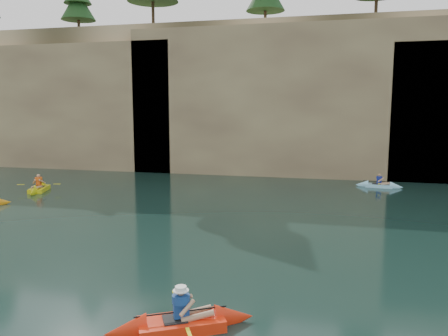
# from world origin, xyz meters

# --- Properties ---
(ground) EXTENTS (160.00, 160.00, 0.00)m
(ground) POSITION_xyz_m (0.00, 0.00, 0.00)
(ground) COLOR black
(ground) RESTS_ON ground
(cliff) EXTENTS (70.00, 16.00, 12.00)m
(cliff) POSITION_xyz_m (0.00, 30.00, 6.00)
(cliff) COLOR tan
(cliff) RESTS_ON ground
(cliff_slab_west) EXTENTS (26.00, 2.40, 10.56)m
(cliff_slab_west) POSITION_xyz_m (-20.00, 22.60, 5.28)
(cliff_slab_west) COLOR tan
(cliff_slab_west) RESTS_ON ground
(cliff_slab_center) EXTENTS (24.00, 2.40, 11.40)m
(cliff_slab_center) POSITION_xyz_m (2.00, 22.60, 5.70)
(cliff_slab_center) COLOR tan
(cliff_slab_center) RESTS_ON ground
(sea_cave_west) EXTENTS (4.50, 1.00, 4.00)m
(sea_cave_west) POSITION_xyz_m (-18.00, 21.95, 2.00)
(sea_cave_west) COLOR black
(sea_cave_west) RESTS_ON ground
(sea_cave_center) EXTENTS (3.50, 1.00, 3.20)m
(sea_cave_center) POSITION_xyz_m (-4.00, 21.95, 1.60)
(sea_cave_center) COLOR black
(sea_cave_center) RESTS_ON ground
(sea_cave_east) EXTENTS (5.00, 1.00, 4.50)m
(sea_cave_east) POSITION_xyz_m (10.00, 21.95, 2.25)
(sea_cave_east) COLOR black
(sea_cave_east) RESTS_ON ground
(main_kayaker) EXTENTS (3.49, 2.41, 1.31)m
(main_kayaker) POSITION_xyz_m (1.77, -1.24, 0.17)
(main_kayaker) COLOR red
(main_kayaker) RESTS_ON ground
(kayaker_yellow) EXTENTS (2.47, 3.31, 1.33)m
(kayaker_yellow) POSITION_xyz_m (-12.28, 12.68, 0.16)
(kayaker_yellow) COLOR yellow
(kayaker_yellow) RESTS_ON ground
(kayaker_ltblue_mid) EXTENTS (2.97, 2.20, 1.11)m
(kayaker_ltblue_mid) POSITION_xyz_m (8.21, 18.99, 0.14)
(kayaker_ltblue_mid) COLOR #98DEFF
(kayaker_ltblue_mid) RESTS_ON ground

